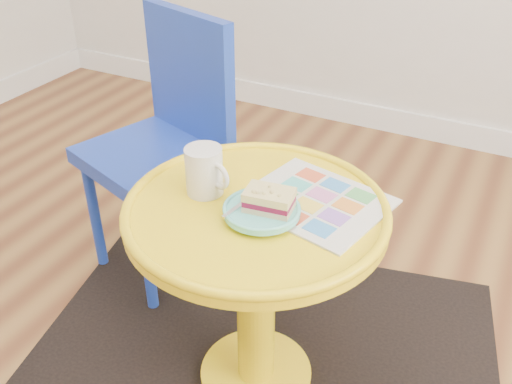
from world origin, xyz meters
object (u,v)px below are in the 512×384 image
at_px(side_table, 256,262).
at_px(plate, 262,211).
at_px(mug, 205,170).
at_px(newspaper, 315,201).
at_px(chair, 167,133).

bearing_deg(side_table, plate, -45.65).
distance_m(side_table, mug, 0.26).
bearing_deg(newspaper, side_table, -131.00).
bearing_deg(mug, chair, 152.20).
bearing_deg(plate, mug, 168.74).
height_order(mug, plate, mug).
bearing_deg(plate, newspaper, 53.67).
height_order(side_table, newspaper, newspaper).
xyz_separation_m(side_table, plate, (0.03, -0.03, 0.18)).
xyz_separation_m(newspaper, plate, (-0.08, -0.11, 0.01)).
relative_size(side_table, newspaper, 1.96).
xyz_separation_m(chair, newspaper, (0.59, -0.27, 0.08)).
bearing_deg(newspaper, mug, -149.24).
height_order(chair, plate, chair).
relative_size(newspaper, plate, 1.81).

